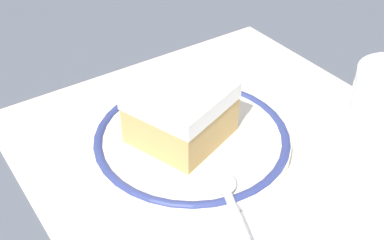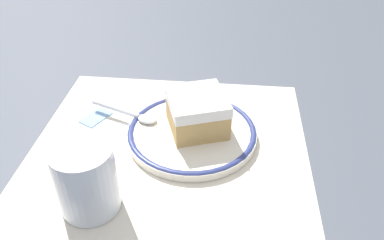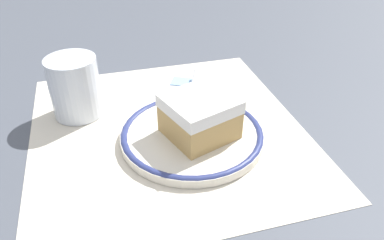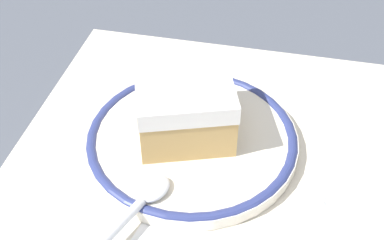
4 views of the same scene
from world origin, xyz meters
name	(u,v)px [view 4 (image 4 of 4)]	position (x,y,z in m)	size (l,w,h in m)	color
ground_plane	(215,175)	(0.00, 0.00, 0.00)	(2.40, 2.40, 0.00)	#4C515B
placemat	(215,174)	(0.00, 0.00, 0.00)	(0.41, 0.39, 0.00)	beige
plate	(192,139)	(-0.03, -0.03, 0.01)	(0.20, 0.20, 0.01)	silver
cake_slice	(184,106)	(-0.04, -0.04, 0.04)	(0.11, 0.11, 0.06)	tan
spoon	(132,211)	(0.07, -0.06, 0.02)	(0.12, 0.06, 0.01)	silver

